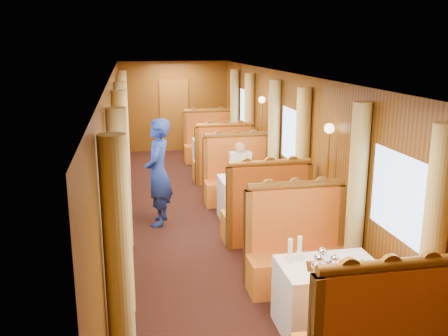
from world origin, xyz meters
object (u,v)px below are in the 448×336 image
object	(u,v)px
banquette_near_aft	(297,254)
steward	(158,172)
table_far	(216,155)
banquette_far_aft	(209,145)
teapot_left	(319,265)
passenger	(240,167)
fruit_plate	(362,264)
banquette_mid_aft	(238,181)
teapot_right	(334,264)
tea_tray	(323,268)
table_near	(328,297)
rose_vase_far	(215,132)
banquette_far_fwd	(223,163)
teapot_back	(322,257)
rose_vase_mid	(252,168)
banquette_mid_fwd	(266,215)
table_mid	(250,199)

from	to	relation	value
banquette_near_aft	steward	distance (m)	3.04
table_far	banquette_far_aft	xyz separation A→B (m)	(0.00, 1.01, 0.05)
banquette_far_aft	teapot_left	xyz separation A→B (m)	(-0.18, -8.14, 0.40)
steward	table_far	bearing A→B (deg)	167.35
passenger	banquette_near_aft	bearing A→B (deg)	-90.00
banquette_far_aft	fruit_plate	world-z (taller)	banquette_far_aft
banquette_mid_aft	steward	xyz separation A→B (m)	(-1.56, -0.93, 0.48)
fruit_plate	teapot_left	bearing A→B (deg)	-176.15
banquette_mid_aft	teapot_right	size ratio (longest dim) A/B	8.74
tea_tray	passenger	xyz separation A→B (m)	(0.10, 4.35, -0.02)
table_near	banquette_mid_aft	xyz separation A→B (m)	(0.00, 4.51, 0.05)
table_far	teapot_left	bearing A→B (deg)	-91.41
table_near	teapot_right	bearing A→B (deg)	-92.45
rose_vase_far	banquette_near_aft	bearing A→B (deg)	-89.95
banquette_far_fwd	teapot_back	world-z (taller)	banquette_far_fwd
tea_tray	rose_vase_mid	bearing A→B (deg)	87.95
banquette_mid_aft	rose_vase_mid	distance (m)	1.12
table_far	teapot_right	size ratio (longest dim) A/B	6.85
table_far	teapot_left	world-z (taller)	teapot_left
banquette_mid_fwd	rose_vase_mid	xyz separation A→B (m)	(0.03, 1.02, 0.50)
rose_vase_mid	banquette_mid_fwd	bearing A→B (deg)	-91.50
banquette_mid_aft	rose_vase_mid	size ratio (longest dim) A/B	3.72
banquette_far_fwd	rose_vase_far	xyz separation A→B (m)	(-0.01, 1.02, 0.50)
banquette_far_fwd	teapot_back	bearing A→B (deg)	-90.65
banquette_mid_fwd	steward	size ratio (longest dim) A/B	0.74
fruit_plate	steward	size ratio (longest dim) A/B	0.12
teapot_left	steward	size ratio (longest dim) A/B	0.10
steward	rose_vase_far	bearing A→B (deg)	167.49
table_near	steward	distance (m)	3.94
table_near	banquette_near_aft	xyz separation A→B (m)	(0.00, 1.01, 0.05)
banquette_mid_fwd	steward	xyz separation A→B (m)	(-1.56, 1.09, 0.48)
table_near	teapot_back	xyz separation A→B (m)	(-0.07, 0.07, 0.44)
table_mid	banquette_mid_aft	world-z (taller)	banquette_mid_aft
teapot_back	rose_vase_mid	bearing A→B (deg)	86.82
teapot_left	rose_vase_far	world-z (taller)	rose_vase_far
banquette_near_aft	rose_vase_far	size ratio (longest dim) A/B	3.72
table_mid	table_far	distance (m)	3.50
banquette_near_aft	rose_vase_mid	xyz separation A→B (m)	(0.03, 2.50, 0.50)
banquette_mid_fwd	tea_tray	size ratio (longest dim) A/B	3.94
table_near	passenger	size ratio (longest dim) A/B	1.38
banquette_mid_aft	teapot_left	size ratio (longest dim) A/B	7.53
banquette_near_aft	rose_vase_mid	size ratio (longest dim) A/B	3.72
banquette_far_aft	rose_vase_far	size ratio (longest dim) A/B	3.72
teapot_left	banquette_far_fwd	bearing A→B (deg)	70.91
teapot_back	rose_vase_far	xyz separation A→B (m)	(0.06, 6.94, 0.11)
table_near	table_far	world-z (taller)	same
table_mid	banquette_mid_aft	size ratio (longest dim) A/B	0.78
banquette_mid_fwd	passenger	distance (m)	1.83
table_far	banquette_near_aft	bearing A→B (deg)	-90.00
banquette_mid_aft	rose_vase_far	world-z (taller)	banquette_mid_aft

